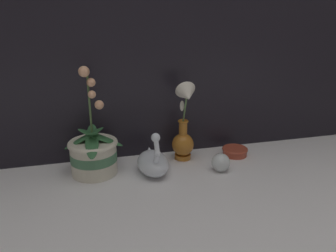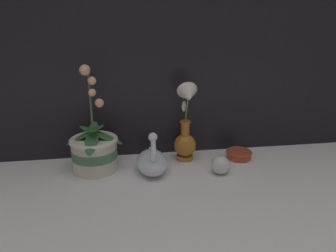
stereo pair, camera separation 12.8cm
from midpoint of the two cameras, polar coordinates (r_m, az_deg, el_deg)
name	(u,v)px [view 2 (the right image)]	position (r m, az deg, el deg)	size (l,w,h in m)	color
ground_plane	(174,185)	(1.22, 4.18, -10.32)	(2.80, 2.80, 0.00)	white
window_backdrop	(163,12)	(1.37, 1.86, 19.26)	(2.80, 0.03, 1.20)	black
orchid_potted_plant	(94,149)	(1.31, -10.01, -4.08)	(0.23, 0.26, 0.42)	beige
swan_figurine	(152,161)	(1.29, 0.00, -6.13)	(0.12, 0.20, 0.19)	silver
blue_vase	(186,132)	(1.36, 5.81, -1.04)	(0.09, 0.14, 0.34)	#B26B23
glass_sphere	(220,165)	(1.31, 11.92, -6.69)	(0.07, 0.07, 0.07)	silver
amber_dish	(239,154)	(1.46, 14.70, -4.76)	(0.11, 0.11, 0.03)	#A8422D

